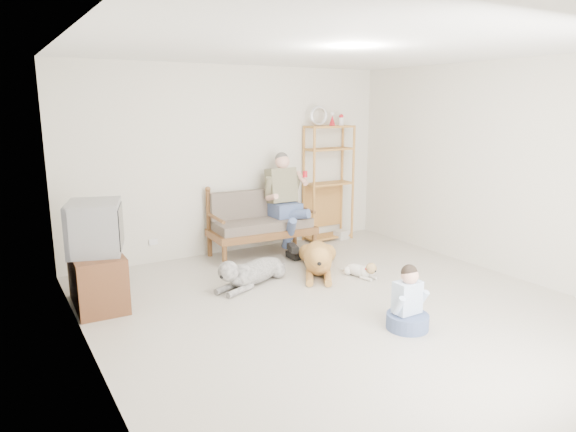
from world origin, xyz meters
TOP-DOWN VIEW (x-y plane):
  - floor at (0.00, 0.00)m, footprint 5.50×5.50m
  - ceiling at (0.00, 0.00)m, footprint 5.50×5.50m
  - wall_back at (0.00, 2.75)m, footprint 5.00×0.00m
  - wall_left at (-2.50, 0.00)m, footprint 0.00×5.50m
  - wall_right at (2.50, 0.00)m, footprint 0.00×5.50m
  - loveseat at (0.22, 2.38)m, footprint 1.54×0.78m
  - man at (0.58, 2.19)m, footprint 0.56×0.80m
  - etagere at (1.55, 2.55)m, footprint 0.81×0.36m
  - book_stack at (1.76, 2.45)m, footprint 0.25×0.20m
  - tv_stand at (-2.23, 1.52)m, footprint 0.52×0.91m
  - crt_tv at (-2.19, 1.54)m, footprint 0.69×0.78m
  - wall_outlet at (-1.25, 2.73)m, footprint 0.12×0.02m
  - golden_retriever at (0.48, 1.25)m, footprint 0.94×1.38m
  - shaggy_dog at (-0.50, 1.25)m, footprint 1.25×0.66m
  - terrier at (0.84, 0.78)m, footprint 0.25×0.58m
  - child at (0.25, -0.64)m, footprint 0.41×0.41m

SIDE VIEW (x-z plane):
  - floor at x=0.00m, z-range 0.00..0.00m
  - book_stack at x=1.76m, z-range 0.00..0.14m
  - terrier at x=0.84m, z-range -0.02..0.20m
  - shaggy_dog at x=-0.50m, z-range -0.04..0.36m
  - golden_retriever at x=0.48m, z-range -0.04..0.43m
  - child at x=0.25m, z-range -0.09..0.56m
  - wall_outlet at x=-1.25m, z-range 0.26..0.34m
  - tv_stand at x=-2.23m, z-range 0.00..0.60m
  - loveseat at x=0.22m, z-range 0.01..0.96m
  - man at x=0.58m, z-range 0.03..1.32m
  - crt_tv at x=-2.19m, z-range 0.60..1.15m
  - etagere at x=1.55m, z-range -0.13..2.01m
  - wall_left at x=-2.50m, z-range -1.40..4.10m
  - wall_right at x=2.50m, z-range -1.40..4.10m
  - wall_back at x=0.00m, z-range -1.15..3.85m
  - ceiling at x=0.00m, z-range 2.70..2.70m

